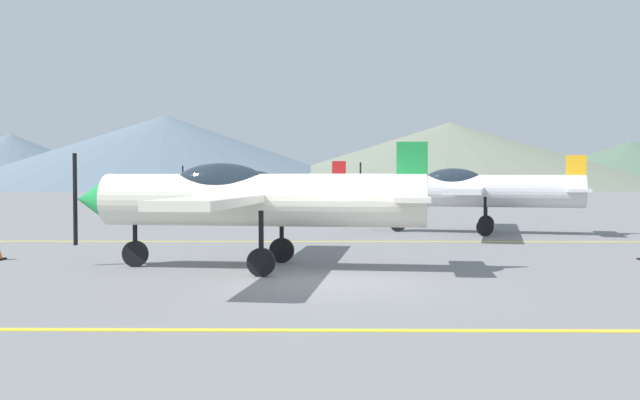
# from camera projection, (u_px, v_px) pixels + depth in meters

# --- Properties ---
(ground_plane) EXTENTS (400.00, 400.00, 0.00)m
(ground_plane) POSITION_uv_depth(u_px,v_px,m) (323.00, 279.00, 13.43)
(ground_plane) COLOR slate
(apron_line_near) EXTENTS (80.00, 0.16, 0.01)m
(apron_line_near) POSITION_uv_depth(u_px,v_px,m) (321.00, 330.00, 8.94)
(apron_line_near) COLOR yellow
(apron_line_near) RESTS_ON ground_plane
(apron_line_far) EXTENTS (80.00, 0.16, 0.01)m
(apron_line_far) POSITION_uv_depth(u_px,v_px,m) (325.00, 242.00, 21.13)
(apron_line_far) COLOR yellow
(apron_line_far) RESTS_ON ground_plane
(airplane_near) EXTENTS (7.92, 9.09, 2.72)m
(airplane_near) POSITION_uv_depth(u_px,v_px,m) (249.00, 198.00, 14.90)
(airplane_near) COLOR silver
(airplane_near) RESTS_ON ground_plane
(airplane_mid) EXTENTS (7.95, 9.03, 2.72)m
(airplane_mid) POSITION_uv_depth(u_px,v_px,m) (471.00, 190.00, 24.32)
(airplane_mid) COLOR silver
(airplane_mid) RESTS_ON ground_plane
(airplane_far) EXTENTS (7.88, 9.07, 2.72)m
(airplane_far) POSITION_uv_depth(u_px,v_px,m) (265.00, 186.00, 32.67)
(airplane_far) COLOR white
(airplane_far) RESTS_ON ground_plane
(hill_left) EXTENTS (56.96, 56.96, 11.87)m
(hill_left) POSITION_uv_depth(u_px,v_px,m) (11.00, 160.00, 159.72)
(hill_left) COLOR slate
(hill_left) RESTS_ON ground_plane
(hill_centerleft) EXTENTS (76.57, 76.57, 13.14)m
(hill_centerleft) POSITION_uv_depth(u_px,v_px,m) (166.00, 151.00, 126.12)
(hill_centerleft) COLOR slate
(hill_centerleft) RESTS_ON ground_plane
(hill_centerright) EXTENTS (77.92, 77.92, 11.98)m
(hill_centerright) POSITION_uv_depth(u_px,v_px,m) (450.00, 155.00, 127.65)
(hill_centerright) COLOR slate
(hill_centerright) RESTS_ON ground_plane
(hill_right) EXTENTS (58.84, 58.84, 10.28)m
(hill_right) POSITION_uv_depth(u_px,v_px,m) (630.00, 163.00, 161.28)
(hill_right) COLOR #4C6651
(hill_right) RESTS_ON ground_plane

